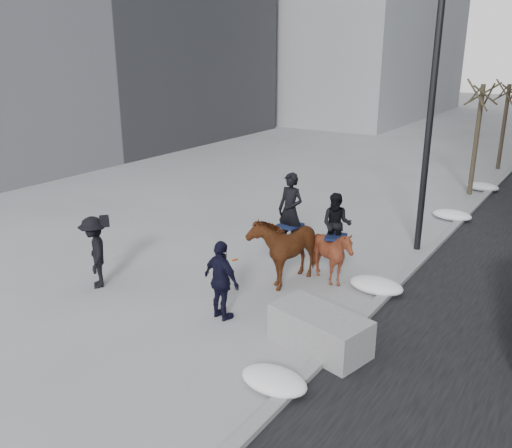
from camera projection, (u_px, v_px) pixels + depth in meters
The scene contains 11 objects.
ground at pixel (227, 299), 12.49m from camera, with size 120.00×120.00×0.00m, color gray.
curb at pixel (469, 212), 18.77m from camera, with size 0.25×90.00×0.12m, color gray.
planter at pixel (320, 331), 10.37m from camera, with size 1.91×0.95×0.76m, color gray.
tree_near at pixel (477, 135), 20.45m from camera, with size 1.20×1.20×4.65m, color #362E20, non-canonical shape.
tree_far at pixel (504, 123), 24.80m from camera, with size 1.20×1.20×4.30m, color #3B2923, non-canonical shape.
mounted_left at pixel (287, 241), 13.26m from camera, with size 1.15×2.16×2.69m.
mounted_right at pixel (333, 248), 13.11m from camera, with size 1.50×1.61×2.24m.
feeder at pixel (222, 281), 11.37m from camera, with size 1.10×0.96×1.75m.
camera_crew at pixel (95, 252), 12.91m from camera, with size 1.29×1.22×1.75m.
lamppost at pixel (434, 68), 13.91m from camera, with size 0.25×1.33×9.09m.
snow_piles at pixel (420, 245), 15.41m from camera, with size 1.31×16.53×0.33m.
Camera 1 is at (6.84, -9.01, 5.61)m, focal length 38.00 mm.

